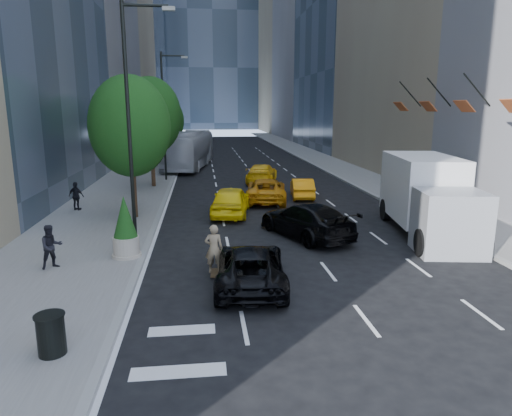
{
  "coord_description": "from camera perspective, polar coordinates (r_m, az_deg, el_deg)",
  "views": [
    {
      "loc": [
        -3.53,
        -15.55,
        5.94
      ],
      "look_at": [
        -1.23,
        3.92,
        1.6
      ],
      "focal_mm": 32.0,
      "sensor_mm": 36.0,
      "label": 1
    }
  ],
  "objects": [
    {
      "name": "tree_far",
      "position": [
        47.71,
        -11.36,
        10.66
      ],
      "size": [
        3.9,
        3.9,
        6.92
      ],
      "color": "#321E13",
      "rests_on": "sidewalk_left"
    },
    {
      "name": "facade_flags",
      "position": [
        29.22,
        22.8,
        12.02
      ],
      "size": [
        1.85,
        13.3,
        2.05
      ],
      "color": "black",
      "rests_on": "ground"
    },
    {
      "name": "lamp_near",
      "position": [
        19.75,
        -15.19,
        11.69
      ],
      "size": [
        2.13,
        0.22,
        10.0
      ],
      "color": "black",
      "rests_on": "sidewalk_left"
    },
    {
      "name": "taxi_a",
      "position": [
        25.58,
        -3.18,
        0.93
      ],
      "size": [
        2.73,
        5.11,
        1.65
      ],
      "primitive_type": "imported",
      "rotation": [
        0.0,
        0.0,
        2.98
      ],
      "color": "yellow",
      "rests_on": "ground"
    },
    {
      "name": "city_bus",
      "position": [
        46.27,
        -8.36,
        7.22
      ],
      "size": [
        5.01,
        13.23,
        3.6
      ],
      "primitive_type": "imported",
      "rotation": [
        0.0,
        0.0,
        -0.16
      ],
      "color": "silver",
      "rests_on": "ground"
    },
    {
      "name": "pedestrian_a",
      "position": [
        18.3,
        -24.22,
        -4.42
      ],
      "size": [
        1.0,
        0.95,
        1.63
      ],
      "primitive_type": "imported",
      "rotation": [
        0.0,
        0.0,
        0.57
      ],
      "color": "black",
      "rests_on": "sidewalk_left"
    },
    {
      "name": "sidewalk_left",
      "position": [
        46.25,
        -13.54,
        4.85
      ],
      "size": [
        6.0,
        120.0,
        0.15
      ],
      "primitive_type": "cube",
      "color": "slate",
      "rests_on": "ground"
    },
    {
      "name": "black_sedan_mercedes",
      "position": [
        21.34,
        6.27,
        -1.52
      ],
      "size": [
        4.2,
        5.96,
        1.6
      ],
      "primitive_type": "imported",
      "rotation": [
        0.0,
        0.0,
        3.54
      ],
      "color": "black",
      "rests_on": "ground"
    },
    {
      "name": "black_sedan_lincoln",
      "position": [
        15.54,
        -0.7,
        -7.28
      ],
      "size": [
        2.69,
        5.11,
        1.37
      ],
      "primitive_type": "imported",
      "rotation": [
        0.0,
        0.0,
        3.06
      ],
      "color": "black",
      "rests_on": "ground"
    },
    {
      "name": "traffic_signal",
      "position": [
        55.65,
        -9.87,
        10.55
      ],
      "size": [
        2.48,
        0.53,
        5.2
      ],
      "color": "black",
      "rests_on": "sidewalk_left"
    },
    {
      "name": "pedestrian_b",
      "position": [
        28.04,
        -21.54,
        1.39
      ],
      "size": [
        1.04,
        0.72,
        1.64
      ],
      "primitive_type": "imported",
      "rotation": [
        0.0,
        0.0,
        2.77
      ],
      "color": "black",
      "rests_on": "sidewalk_left"
    },
    {
      "name": "taxi_c",
      "position": [
        29.3,
        1.27,
        2.26
      ],
      "size": [
        3.2,
        5.64,
        1.48
      ],
      "primitive_type": "imported",
      "rotation": [
        0.0,
        0.0,
        3.0
      ],
      "color": "orange",
      "rests_on": "ground"
    },
    {
      "name": "taxi_b",
      "position": [
        30.74,
        5.78,
        2.52
      ],
      "size": [
        1.9,
        4.14,
        1.32
      ],
      "primitive_type": "imported",
      "rotation": [
        0.0,
        0.0,
        3.01
      ],
      "color": "orange",
      "rests_on": "ground"
    },
    {
      "name": "lamp_far",
      "position": [
        37.65,
        -11.25,
        12.06
      ],
      "size": [
        2.13,
        0.22,
        10.0
      ],
      "color": "black",
      "rests_on": "sidewalk_left"
    },
    {
      "name": "tower_right_far",
      "position": [
        117.93,
        6.29,
        21.71
      ],
      "size": [
        20.0,
        24.0,
        50.0
      ],
      "primitive_type": "cube",
      "color": "#86735C",
      "rests_on": "ground"
    },
    {
      "name": "box_truck",
      "position": [
        22.85,
        20.7,
        1.37
      ],
      "size": [
        3.89,
        7.96,
        3.65
      ],
      "rotation": [
        0.0,
        0.0,
        -0.15
      ],
      "color": "silver",
      "rests_on": "ground"
    },
    {
      "name": "trash_can",
      "position": [
        12.27,
        -24.24,
        -14.29
      ],
      "size": [
        0.65,
        0.65,
        0.97
      ],
      "primitive_type": "cylinder",
      "color": "black",
      "rests_on": "sidewalk_left"
    },
    {
      "name": "tree_near",
      "position": [
        24.84,
        -15.47,
        9.8
      ],
      "size": [
        4.2,
        4.2,
        7.46
      ],
      "color": "#321E13",
      "rests_on": "sidewalk_left"
    },
    {
      "name": "tree_mid",
      "position": [
        34.75,
        -13.06,
        11.14
      ],
      "size": [
        4.5,
        4.5,
        7.99
      ],
      "color": "#321E13",
      "rests_on": "sidewalk_left"
    },
    {
      "name": "skateboarder",
      "position": [
        16.41,
        -5.28,
        -5.5
      ],
      "size": [
        0.67,
        0.46,
        1.78
      ],
      "primitive_type": "imported",
      "rotation": [
        0.0,
        0.0,
        3.09
      ],
      "color": "#8C7757",
      "rests_on": "ground"
    },
    {
      "name": "ground",
      "position": [
        17.01,
        5.73,
        -8.02
      ],
      "size": [
        160.0,
        160.0,
        0.0
      ],
      "primitive_type": "plane",
      "color": "black",
      "rests_on": "ground"
    },
    {
      "name": "sidewalk_right",
      "position": [
        47.88,
        9.76,
        5.27
      ],
      "size": [
        4.0,
        120.0,
        0.15
      ],
      "primitive_type": "cube",
      "color": "slate",
      "rests_on": "ground"
    },
    {
      "name": "taxi_d",
      "position": [
        36.73,
        0.72,
        4.36
      ],
      "size": [
        3.34,
        5.54,
        1.5
      ],
      "primitive_type": "imported",
      "rotation": [
        0.0,
        0.0,
        2.89
      ],
      "color": "yellow",
      "rests_on": "ground"
    },
    {
      "name": "planter_shrub",
      "position": [
        18.6,
        -16.03,
        -2.41
      ],
      "size": [
        1.02,
        1.02,
        2.45
      ],
      "color": "#B6AA97",
      "rests_on": "sidewalk_left"
    }
  ]
}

